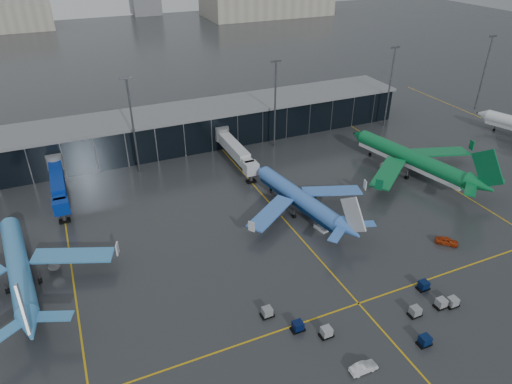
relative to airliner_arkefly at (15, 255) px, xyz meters
name	(u,v)px	position (x,y,z in m)	size (l,w,h in m)	color
ground	(270,267)	(43.46, -14.74, -6.12)	(600.00, 600.00, 0.00)	#282B2D
terminal_pier	(180,128)	(43.46, 47.26, -0.70)	(142.00, 17.00, 10.70)	black
jet_bridges	(58,183)	(8.46, 28.24, -1.57)	(94.00, 27.50, 7.20)	#595B60
flood_masts	(208,112)	(48.46, 35.26, 7.69)	(203.00, 0.50, 25.50)	#595B60
distant_hangars	(168,6)	(93.40, 255.33, 2.67)	(260.00, 71.00, 22.00)	#B2AD99
taxi_lines	(291,227)	(53.46, -4.13, -6.11)	(220.00, 120.00, 0.02)	gold
airliner_arkefly	(15,255)	(0.00, 0.00, 0.00)	(34.98, 39.83, 12.24)	#4092D4
airliner_klm_near	(299,189)	(58.03, 0.94, -0.33)	(33.06, 37.66, 11.57)	#437DDF
airliner_aer_lingus	(412,149)	(93.61, 5.83, 0.75)	(39.23, 44.68, 13.73)	#0D723A
baggage_carts	(382,314)	(55.14, -33.98, -5.36)	(32.42, 16.93, 1.70)	black
mobile_airstair	(322,226)	(59.37, -7.63, -5.35)	(2.81, 3.59, 3.45)	silver
service_van_red	(447,241)	(79.98, -22.67, -5.34)	(1.83, 4.56, 1.55)	#AB310D
service_van_white	(364,368)	(45.99, -41.66, -5.40)	(1.52, 4.36, 1.43)	silver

